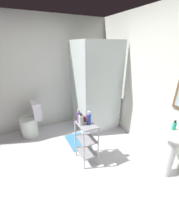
% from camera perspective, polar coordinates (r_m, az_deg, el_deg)
% --- Properties ---
extents(ground_plane, '(4.20, 4.20, 0.02)m').
position_cam_1_polar(ground_plane, '(2.54, -11.16, -24.30)').
color(ground_plane, silver).
extents(wall_back, '(4.20, 0.14, 2.50)m').
position_cam_1_polar(wall_back, '(2.80, 25.94, 9.12)').
color(wall_back, white).
rests_on(wall_back, ground_plane).
extents(wall_left, '(0.10, 4.20, 2.50)m').
position_cam_1_polar(wall_left, '(3.57, -21.49, 12.83)').
color(wall_left, white).
rests_on(wall_left, ground_plane).
extents(shower_stall, '(0.92, 0.92, 2.00)m').
position_cam_1_polar(shower_stall, '(3.53, 1.47, 0.99)').
color(shower_stall, white).
rests_on(shower_stall, ground_plane).
extents(pedestal_sink, '(0.46, 0.37, 0.81)m').
position_cam_1_polar(pedestal_sink, '(2.47, 30.13, -11.23)').
color(pedestal_sink, white).
rests_on(pedestal_sink, ground_plane).
extents(toilet, '(0.37, 0.49, 0.76)m').
position_cam_1_polar(toilet, '(3.51, -22.13, -3.88)').
color(toilet, white).
rests_on(toilet, ground_plane).
extents(storage_cart, '(0.38, 0.28, 0.74)m').
position_cam_1_polar(storage_cart, '(2.49, -1.24, -10.92)').
color(storage_cart, silver).
rests_on(storage_cart, ground_plane).
extents(hand_soap_bottle, '(0.05, 0.05, 0.15)m').
position_cam_1_polar(hand_soap_bottle, '(2.35, 30.52, -4.71)').
color(hand_soap_bottle, '#2DBC99').
rests_on(hand_soap_bottle, pedestal_sink).
extents(conditioner_bottle_purple, '(0.06, 0.06, 0.24)m').
position_cam_1_polar(conditioner_bottle_purple, '(2.34, -4.30, -1.92)').
color(conditioner_bottle_purple, '#7B45A1').
rests_on(conditioner_bottle_purple, storage_cart).
extents(shampoo_bottle_blue, '(0.07, 0.07, 0.22)m').
position_cam_1_polar(shampoo_bottle_blue, '(2.30, -0.28, -2.61)').
color(shampoo_bottle_blue, '#3651BA').
rests_on(shampoo_bottle_blue, storage_cart).
extents(lotion_bottle_white, '(0.08, 0.08, 0.20)m').
position_cam_1_polar(lotion_bottle_white, '(2.28, -3.38, -3.06)').
color(lotion_bottle_white, white).
rests_on(lotion_bottle_white, storage_cart).
extents(rinse_cup, '(0.07, 0.07, 0.09)m').
position_cam_1_polar(rinse_cup, '(2.41, -1.92, -2.56)').
color(rinse_cup, '#B24742').
rests_on(rinse_cup, storage_cart).
extents(bath_mat, '(0.60, 0.40, 0.02)m').
position_cam_1_polar(bath_mat, '(3.20, -4.75, -11.37)').
color(bath_mat, teal).
rests_on(bath_mat, ground_plane).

